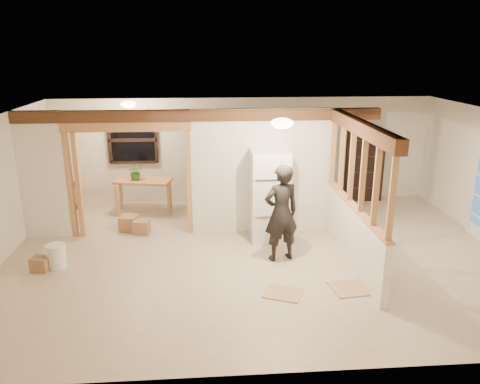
{
  "coord_description": "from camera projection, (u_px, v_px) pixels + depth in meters",
  "views": [
    {
      "loc": [
        -0.92,
        -7.76,
        3.61
      ],
      "look_at": [
        -0.3,
        0.4,
        1.08
      ],
      "focal_mm": 35.0,
      "sensor_mm": 36.0,
      "label": 1
    }
  ],
  "objects": [
    {
      "name": "floor",
      "position": [
        258.0,
        255.0,
        8.53
      ],
      "size": [
        9.0,
        6.5,
        0.01
      ],
      "primitive_type": "cube",
      "color": "#C4AE91",
      "rests_on": "ground"
    },
    {
      "name": "ceiling",
      "position": [
        260.0,
        117.0,
        7.79
      ],
      "size": [
        9.0,
        6.5,
        0.01
      ],
      "primitive_type": "cube",
      "color": "white"
    },
    {
      "name": "wall_back",
      "position": [
        243.0,
        150.0,
        11.25
      ],
      "size": [
        9.0,
        0.01,
        2.5
      ],
      "primitive_type": "cube",
      "color": "silver",
      "rests_on": "floor"
    },
    {
      "name": "wall_front",
      "position": [
        293.0,
        276.0,
        5.06
      ],
      "size": [
        9.0,
        0.01,
        2.5
      ],
      "primitive_type": "cube",
      "color": "silver",
      "rests_on": "floor"
    },
    {
      "name": "partition_left_stub",
      "position": [
        43.0,
        176.0,
        9.0
      ],
      "size": [
        0.9,
        0.12,
        2.5
      ],
      "primitive_type": "cube",
      "color": "silver",
      "rests_on": "floor"
    },
    {
      "name": "partition_center",
      "position": [
        262.0,
        172.0,
        9.31
      ],
      "size": [
        2.8,
        0.12,
        2.5
      ],
      "primitive_type": "cube",
      "color": "silver",
      "rests_on": "floor"
    },
    {
      "name": "doorway_frame",
      "position": [
        130.0,
        182.0,
        9.17
      ],
      "size": [
        2.46,
        0.14,
        2.2
      ],
      "primitive_type": "cube",
      "color": "tan",
      "rests_on": "floor"
    },
    {
      "name": "header_beam_back",
      "position": [
        200.0,
        115.0,
        8.89
      ],
      "size": [
        7.0,
        0.18,
        0.22
      ],
      "primitive_type": "cube",
      "color": "brown",
      "rests_on": "ceiling"
    },
    {
      "name": "header_beam_right",
      "position": [
        361.0,
        127.0,
        7.56
      ],
      "size": [
        0.18,
        3.3,
        0.22
      ],
      "primitive_type": "cube",
      "color": "brown",
      "rests_on": "ceiling"
    },
    {
      "name": "pony_wall",
      "position": [
        352.0,
        235.0,
        8.11
      ],
      "size": [
        0.12,
        3.2,
        1.0
      ],
      "primitive_type": "cube",
      "color": "silver",
      "rests_on": "floor"
    },
    {
      "name": "stud_partition",
      "position": [
        357.0,
        170.0,
        7.77
      ],
      "size": [
        0.14,
        3.2,
        1.32
      ],
      "primitive_type": "cube",
      "color": "tan",
      "rests_on": "pony_wall"
    },
    {
      "name": "window_back",
      "position": [
        133.0,
        140.0,
        10.9
      ],
      "size": [
        1.12,
        0.1,
        1.1
      ],
      "primitive_type": "cube",
      "color": "black",
      "rests_on": "wall_back"
    },
    {
      "name": "ceiling_dome_main",
      "position": [
        282.0,
        123.0,
        7.34
      ],
      "size": [
        0.36,
        0.36,
        0.16
      ],
      "primitive_type": "ellipsoid",
      "color": "#FFEABF",
      "rests_on": "ceiling"
    },
    {
      "name": "ceiling_dome_util",
      "position": [
        129.0,
        104.0,
        9.8
      ],
      "size": [
        0.32,
        0.32,
        0.14
      ],
      "primitive_type": "ellipsoid",
      "color": "#FFEABF",
      "rests_on": "ceiling"
    },
    {
      "name": "hanging_bulb",
      "position": [
        150.0,
        123.0,
        9.26
      ],
      "size": [
        0.07,
        0.07,
        0.07
      ],
      "primitive_type": "ellipsoid",
      "color": "#FFD88C",
      "rests_on": "ceiling"
    },
    {
      "name": "refrigerator",
      "position": [
        270.0,
        195.0,
        9.04
      ],
      "size": [
        0.72,
        0.7,
        1.76
      ],
      "primitive_type": "cube",
      "color": "silver",
      "rests_on": "floor"
    },
    {
      "name": "woman",
      "position": [
        281.0,
        213.0,
        8.11
      ],
      "size": [
        0.72,
        0.57,
        1.74
      ],
      "primitive_type": "imported",
      "rotation": [
        0.0,
        0.0,
        3.42
      ],
      "color": "black",
      "rests_on": "floor"
    },
    {
      "name": "work_table",
      "position": [
        144.0,
        196.0,
        10.62
      ],
      "size": [
        1.34,
        0.86,
        0.78
      ],
      "primitive_type": "cube",
      "rotation": [
        0.0,
        0.0,
        -0.21
      ],
      "color": "tan",
      "rests_on": "floor"
    },
    {
      "name": "potted_plant",
      "position": [
        136.0,
        171.0,
        10.42
      ],
      "size": [
        0.42,
        0.39,
        0.39
      ],
      "primitive_type": "imported",
      "rotation": [
        0.0,
        0.0,
        0.28
      ],
      "color": "#2A5724",
      "rests_on": "work_table"
    },
    {
      "name": "shop_vac",
      "position": [
        65.0,
        196.0,
        10.82
      ],
      "size": [
        0.64,
        0.64,
        0.66
      ],
      "primitive_type": "cylinder",
      "rotation": [
        0.0,
        0.0,
        -0.31
      ],
      "color": "#AB0D0B",
      "rests_on": "floor"
    },
    {
      "name": "bookshelf",
      "position": [
        364.0,
        165.0,
        11.37
      ],
      "size": [
        0.88,
        0.29,
        1.76
      ],
      "primitive_type": "cube",
      "color": "black",
      "rests_on": "floor"
    },
    {
      "name": "bucket",
      "position": [
        56.0,
        256.0,
        7.98
      ],
      "size": [
        0.35,
        0.35,
        0.41
      ],
      "primitive_type": "cylinder",
      "rotation": [
        0.0,
        0.0,
        0.08
      ],
      "color": "white",
      "rests_on": "floor"
    },
    {
      "name": "box_util_a",
      "position": [
        141.0,
        227.0,
        9.49
      ],
      "size": [
        0.36,
        0.33,
        0.27
      ],
      "primitive_type": "cube",
      "rotation": [
        0.0,
        0.0,
        -0.19
      ],
      "color": "#9D704C",
      "rests_on": "floor"
    },
    {
      "name": "box_util_b",
      "position": [
        129.0,
        223.0,
        9.61
      ],
      "size": [
        0.41,
        0.41,
        0.31
      ],
      "primitive_type": "cube",
      "rotation": [
        0.0,
        0.0,
        -0.27
      ],
      "color": "#9D704C",
      "rests_on": "floor"
    },
    {
      "name": "box_front",
      "position": [
        41.0,
        264.0,
        7.89
      ],
      "size": [
        0.34,
        0.3,
        0.24
      ],
      "primitive_type": "cube",
      "rotation": [
        0.0,
        0.0,
        -0.24
      ],
      "color": "#9D704C",
      "rests_on": "floor"
    },
    {
      "name": "floor_panel_near",
      "position": [
        349.0,
        289.0,
        7.31
      ],
      "size": [
        0.59,
        0.59,
        0.02
      ],
      "primitive_type": "cube",
      "rotation": [
        0.0,
        0.0,
        0.13
      ],
      "color": "tan",
      "rests_on": "floor"
    },
    {
      "name": "floor_panel_far",
      "position": [
        283.0,
        293.0,
        7.16
      ],
      "size": [
        0.68,
        0.62,
        0.02
      ],
      "primitive_type": "cube",
      "rotation": [
        0.0,
        0.0,
        -0.4
      ],
      "color": "tan",
      "rests_on": "floor"
    }
  ]
}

